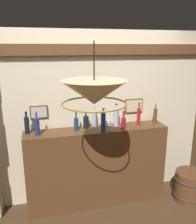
{
  "coord_description": "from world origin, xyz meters",
  "views": [
    {
      "loc": [
        -0.76,
        -2.09,
        2.2
      ],
      "look_at": [
        0.0,
        0.8,
        1.37
      ],
      "focal_mm": 38.25,
      "sensor_mm": 36.0,
      "label": 1
    }
  ],
  "objects_px": {
    "liquor_bottle_vermouth": "(37,126)",
    "liquor_bottle_scotch": "(103,122)",
    "liquor_bottle_whiskey": "(116,117)",
    "liquor_bottle_rye": "(139,116)",
    "liquor_bottle_bourbon": "(76,124)",
    "wooden_barrel": "(189,186)",
    "liquor_bottle_tequila": "(123,122)",
    "liquor_bottle_amaro": "(27,125)",
    "pendant_lamp": "(94,93)",
    "glass_tumbler_highball": "(108,123)",
    "liquor_bottle_gin": "(94,119)",
    "glass_tumbler_rocks": "(111,128)",
    "liquor_bottle_sherry": "(86,122)",
    "liquor_bottle_brandy": "(155,115)"
  },
  "relations": [
    {
      "from": "liquor_bottle_amaro",
      "to": "pendant_lamp",
      "type": "height_order",
      "value": "pendant_lamp"
    },
    {
      "from": "liquor_bottle_gin",
      "to": "liquor_bottle_vermouth",
      "type": "bearing_deg",
      "value": -169.11
    },
    {
      "from": "liquor_bottle_bourbon",
      "to": "liquor_bottle_vermouth",
      "type": "bearing_deg",
      "value": -174.28
    },
    {
      "from": "liquor_bottle_whiskey",
      "to": "liquor_bottle_amaro",
      "type": "bearing_deg",
      "value": -179.66
    },
    {
      "from": "liquor_bottle_tequila",
      "to": "glass_tumbler_highball",
      "type": "xyz_separation_m",
      "value": [
        -0.17,
        0.15,
        -0.04
      ]
    },
    {
      "from": "glass_tumbler_rocks",
      "to": "liquor_bottle_rye",
      "type": "bearing_deg",
      "value": 16.81
    },
    {
      "from": "liquor_bottle_vermouth",
      "to": "glass_tumbler_highball",
      "type": "relative_size",
      "value": 3.77
    },
    {
      "from": "liquor_bottle_vermouth",
      "to": "liquor_bottle_rye",
      "type": "height_order",
      "value": "liquor_bottle_rye"
    },
    {
      "from": "liquor_bottle_brandy",
      "to": "liquor_bottle_tequila",
      "type": "xyz_separation_m",
      "value": [
        -0.53,
        -0.11,
        -0.03
      ]
    },
    {
      "from": "liquor_bottle_whiskey",
      "to": "pendant_lamp",
      "type": "height_order",
      "value": "pendant_lamp"
    },
    {
      "from": "liquor_bottle_bourbon",
      "to": "wooden_barrel",
      "type": "bearing_deg",
      "value": -11.35
    },
    {
      "from": "glass_tumbler_highball",
      "to": "liquor_bottle_tequila",
      "type": "bearing_deg",
      "value": -42.06
    },
    {
      "from": "liquor_bottle_vermouth",
      "to": "liquor_bottle_scotch",
      "type": "distance_m",
      "value": 0.83
    },
    {
      "from": "glass_tumbler_highball",
      "to": "liquor_bottle_amaro",
      "type": "bearing_deg",
      "value": -178.51
    },
    {
      "from": "liquor_bottle_sherry",
      "to": "pendant_lamp",
      "type": "distance_m",
      "value": 1.13
    },
    {
      "from": "liquor_bottle_sherry",
      "to": "liquor_bottle_gin",
      "type": "xyz_separation_m",
      "value": [
        0.13,
        0.05,
        0.03
      ]
    },
    {
      "from": "liquor_bottle_bourbon",
      "to": "liquor_bottle_rye",
      "type": "distance_m",
      "value": 0.9
    },
    {
      "from": "liquor_bottle_scotch",
      "to": "liquor_bottle_amaro",
      "type": "xyz_separation_m",
      "value": [
        -0.95,
        0.18,
        -0.02
      ]
    },
    {
      "from": "liquor_bottle_scotch",
      "to": "pendant_lamp",
      "type": "bearing_deg",
      "value": -111.91
    },
    {
      "from": "liquor_bottle_vermouth",
      "to": "liquor_bottle_scotch",
      "type": "relative_size",
      "value": 0.95
    },
    {
      "from": "liquor_bottle_whiskey",
      "to": "liquor_bottle_tequila",
      "type": "height_order",
      "value": "liquor_bottle_whiskey"
    },
    {
      "from": "liquor_bottle_vermouth",
      "to": "pendant_lamp",
      "type": "height_order",
      "value": "pendant_lamp"
    },
    {
      "from": "wooden_barrel",
      "to": "pendant_lamp",
      "type": "bearing_deg",
      "value": -159.56
    },
    {
      "from": "liquor_bottle_tequila",
      "to": "pendant_lamp",
      "type": "bearing_deg",
      "value": -126.32
    },
    {
      "from": "liquor_bottle_rye",
      "to": "liquor_bottle_scotch",
      "type": "bearing_deg",
      "value": -164.23
    },
    {
      "from": "liquor_bottle_vermouth",
      "to": "liquor_bottle_gin",
      "type": "height_order",
      "value": "liquor_bottle_vermouth"
    },
    {
      "from": "liquor_bottle_sherry",
      "to": "liquor_bottle_amaro",
      "type": "bearing_deg",
      "value": -179.35
    },
    {
      "from": "liquor_bottle_amaro",
      "to": "liquor_bottle_sherry",
      "type": "bearing_deg",
      "value": 0.65
    },
    {
      "from": "liquor_bottle_sherry",
      "to": "wooden_barrel",
      "type": "xyz_separation_m",
      "value": [
        1.45,
        -0.37,
        -0.99
      ]
    },
    {
      "from": "liquor_bottle_amaro",
      "to": "liquor_bottle_gin",
      "type": "bearing_deg",
      "value": 3.44
    },
    {
      "from": "liquor_bottle_whiskey",
      "to": "liquor_bottle_rye",
      "type": "height_order",
      "value": "same"
    },
    {
      "from": "liquor_bottle_amaro",
      "to": "glass_tumbler_rocks",
      "type": "height_order",
      "value": "liquor_bottle_amaro"
    },
    {
      "from": "liquor_bottle_tequila",
      "to": "liquor_bottle_whiskey",
      "type": "bearing_deg",
      "value": 113.89
    },
    {
      "from": "liquor_bottle_sherry",
      "to": "glass_tumbler_highball",
      "type": "height_order",
      "value": "liquor_bottle_sherry"
    },
    {
      "from": "liquor_bottle_sherry",
      "to": "liquor_bottle_amaro",
      "type": "xyz_separation_m",
      "value": [
        -0.77,
        -0.01,
        0.03
      ]
    },
    {
      "from": "liquor_bottle_whiskey",
      "to": "liquor_bottle_tequila",
      "type": "bearing_deg",
      "value": -66.11
    },
    {
      "from": "liquor_bottle_rye",
      "to": "glass_tumbler_rocks",
      "type": "relative_size",
      "value": 4.49
    },
    {
      "from": "liquor_bottle_vermouth",
      "to": "liquor_bottle_tequila",
      "type": "xyz_separation_m",
      "value": [
        1.13,
        -0.03,
        -0.03
      ]
    },
    {
      "from": "liquor_bottle_whiskey",
      "to": "liquor_bottle_tequila",
      "type": "distance_m",
      "value": 0.15
    },
    {
      "from": "liquor_bottle_bourbon",
      "to": "liquor_bottle_gin",
      "type": "relative_size",
      "value": 0.92
    },
    {
      "from": "liquor_bottle_bourbon",
      "to": "liquor_bottle_amaro",
      "type": "distance_m",
      "value": 0.63
    },
    {
      "from": "liquor_bottle_whiskey",
      "to": "liquor_bottle_gin",
      "type": "distance_m",
      "value": 0.3
    },
    {
      "from": "liquor_bottle_brandy",
      "to": "liquor_bottle_rye",
      "type": "bearing_deg",
      "value": -176.96
    },
    {
      "from": "liquor_bottle_sherry",
      "to": "pendant_lamp",
      "type": "bearing_deg",
      "value": -97.19
    },
    {
      "from": "liquor_bottle_scotch",
      "to": "glass_tumbler_highball",
      "type": "height_order",
      "value": "liquor_bottle_scotch"
    },
    {
      "from": "liquor_bottle_tequila",
      "to": "pendant_lamp",
      "type": "height_order",
      "value": "pendant_lamp"
    },
    {
      "from": "pendant_lamp",
      "to": "liquor_bottle_vermouth",
      "type": "bearing_deg",
      "value": 121.26
    },
    {
      "from": "liquor_bottle_bourbon",
      "to": "liquor_bottle_gin",
      "type": "xyz_separation_m",
      "value": [
        0.27,
        0.1,
        0.02
      ]
    },
    {
      "from": "glass_tumbler_rocks",
      "to": "wooden_barrel",
      "type": "xyz_separation_m",
      "value": [
        1.16,
        -0.2,
        -0.93
      ]
    },
    {
      "from": "liquor_bottle_scotch",
      "to": "wooden_barrel",
      "type": "height_order",
      "value": "liquor_bottle_scotch"
    }
  ]
}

